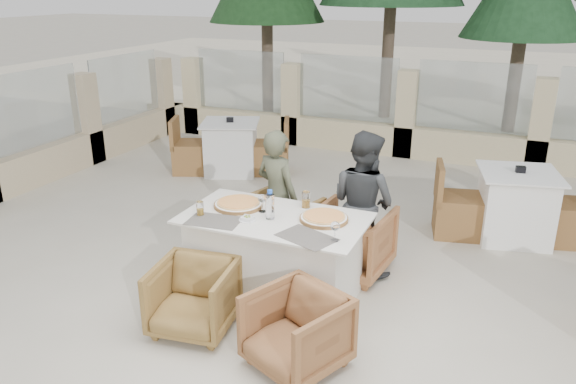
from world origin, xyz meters
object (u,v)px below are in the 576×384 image
at_px(beer_glass_left, 200,208).
at_px(armchair_far_left, 279,227).
at_px(armchair_near_left, 194,298).
at_px(diner_right, 363,203).
at_px(armchair_far_right, 352,240).
at_px(pizza_right, 324,217).
at_px(water_bottle, 270,204).
at_px(bg_table_a, 231,147).
at_px(wine_glass_centre, 262,202).
at_px(diner_left, 277,196).
at_px(dining_table, 275,257).
at_px(wine_glass_corner, 335,230).
at_px(bg_table_b, 515,206).
at_px(beer_glass_right, 306,200).
at_px(pizza_left, 238,203).
at_px(armchair_near_right, 296,331).
at_px(olive_dish, 247,218).

relative_size(beer_glass_left, armchair_far_left, 0.17).
height_order(armchair_near_left, diner_right, diner_right).
bearing_deg(armchair_far_right, pizza_right, 89.43).
xyz_separation_m(pizza_right, water_bottle, (-0.44, -0.14, 0.10)).
height_order(armchair_far_left, bg_table_a, bg_table_a).
bearing_deg(wine_glass_centre, armchair_near_left, -105.84).
bearing_deg(diner_left, diner_right, -157.39).
xyz_separation_m(dining_table, armchair_far_right, (0.49, 0.72, -0.05)).
height_order(wine_glass_corner, diner_left, diner_left).
distance_m(dining_table, pizza_right, 0.60).
bearing_deg(water_bottle, bg_table_b, 48.64).
relative_size(pizza_right, beer_glass_right, 2.82).
xyz_separation_m(wine_glass_centre, armchair_near_left, (-0.23, -0.82, -0.57)).
height_order(pizza_left, diner_right, diner_right).
relative_size(armchair_far_right, diner_right, 0.51).
bearing_deg(pizza_left, water_bottle, -20.47).
xyz_separation_m(beer_glass_left, bg_table_b, (2.53, 2.37, -0.45)).
bearing_deg(armchair_near_left, diner_right, 50.26).
relative_size(water_bottle, armchair_far_left, 0.36).
xyz_separation_m(beer_glass_right, armchair_far_left, (-0.46, 0.42, -0.51)).
height_order(beer_glass_right, diner_right, diner_right).
bearing_deg(beer_glass_left, beer_glass_right, 34.35).
distance_m(beer_glass_right, diner_right, 0.63).
xyz_separation_m(pizza_right, wine_glass_corner, (0.22, -0.35, 0.06)).
bearing_deg(bg_table_b, pizza_left, -151.30).
relative_size(dining_table, diner_left, 1.18).
bearing_deg(armchair_near_right, wine_glass_corner, 107.50).
bearing_deg(beer_glass_left, wine_glass_centre, 31.60).
relative_size(wine_glass_corner, armchair_near_right, 0.28).
bearing_deg(beer_glass_right, diner_left, 139.86).
xyz_separation_m(wine_glass_centre, bg_table_a, (-1.93, 2.93, -0.48)).
bearing_deg(armchair_near_left, beer_glass_right, 54.86).
xyz_separation_m(olive_dish, armchair_near_left, (-0.20, -0.59, -0.50)).
xyz_separation_m(pizza_right, olive_dish, (-0.60, -0.26, -0.01)).
xyz_separation_m(water_bottle, armchair_far_left, (-0.27, 0.78, -0.57)).
height_order(pizza_right, armchair_far_left, pizza_right).
bearing_deg(wine_glass_corner, bg_table_b, 61.92).
height_order(wine_glass_centre, diner_right, diner_right).
xyz_separation_m(diner_left, bg_table_b, (2.21, 1.45, -0.29)).
height_order(pizza_left, olive_dish, pizza_left).
bearing_deg(armchair_near_right, beer_glass_right, 132.70).
bearing_deg(bg_table_a, beer_glass_left, -87.02).
relative_size(diner_left, diner_right, 0.96).
bearing_deg(armchair_near_left, beer_glass_left, 105.67).
height_order(beer_glass_right, bg_table_a, beer_glass_right).
height_order(water_bottle, armchair_near_left, water_bottle).
relative_size(dining_table, armchair_far_left, 2.21).
bearing_deg(pizza_left, beer_glass_right, 21.11).
height_order(armchair_far_left, diner_right, diner_right).
bearing_deg(pizza_right, wine_glass_centre, -177.03).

